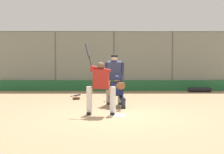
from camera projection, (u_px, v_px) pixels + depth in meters
name	position (u px, v px, depth m)	size (l,w,h in m)	color
ground_plane	(117.00, 116.00, 7.31)	(160.00, 160.00, 0.00)	#9E7F5B
home_plate_marker	(117.00, 115.00, 7.31)	(0.43, 0.43, 0.01)	white
backstop_fence	(114.00, 59.00, 15.67)	(14.11, 0.08, 3.57)	#515651
padding_wall	(114.00, 86.00, 15.62)	(13.75, 0.18, 0.62)	#236638
bleachers_beyond	(140.00, 81.00, 18.22)	(9.82, 2.50, 1.48)	slate
batter_at_plate	(101.00, 86.00, 7.43)	(0.93, 0.70, 2.07)	silver
catcher_behind_plate	(117.00, 91.00, 8.77)	(0.60, 0.71, 1.09)	#2D334C
umpire_home	(114.00, 78.00, 9.53)	(0.74, 0.46, 1.82)	gray
spare_bat_near_backstop	(77.00, 95.00, 12.67)	(0.39, 0.83, 0.07)	black
fielding_glove_on_dirt	(76.00, 98.00, 11.13)	(0.34, 0.26, 0.12)	#56331E
baseball_loose	(104.00, 101.00, 10.30)	(0.07, 0.07, 0.07)	white
equipment_bag_dugout_side	(200.00, 90.00, 14.69)	(1.36, 0.28, 0.28)	black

